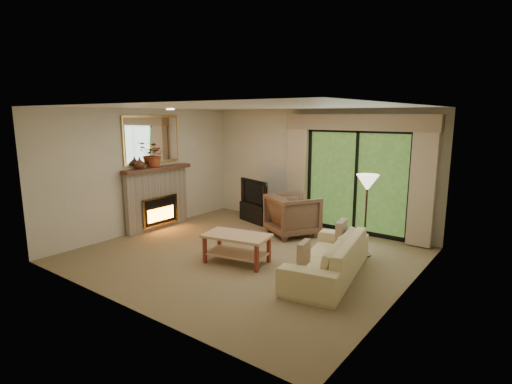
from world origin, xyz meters
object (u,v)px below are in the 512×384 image
Objects in this scene: media_console at (257,212)px; sofa at (328,256)px; armchair at (293,215)px; coffee_table at (237,249)px.

media_console is 3.41m from sofa.
armchair is 2.21m from sofa.
sofa is (2.81, -1.94, 0.09)m from media_console.
media_console is at bearing -135.45° from sofa.
armchair is at bearing -1.58° from media_console.
armchair is (1.22, -0.40, 0.21)m from media_console.
media_console is at bearing 107.40° from coffee_table.
media_console is 0.81× the size of coffee_table.
media_console is 1.30m from armchair.
coffee_table is at bearing -85.64° from sofa.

